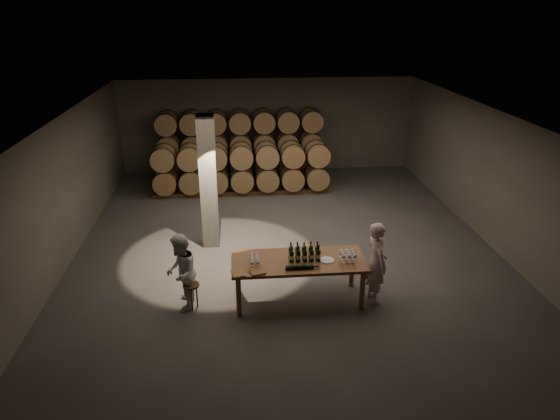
{
  "coord_description": "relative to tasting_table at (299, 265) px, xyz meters",
  "views": [
    {
      "loc": [
        -1.15,
        -10.97,
        5.49
      ],
      "look_at": [
        -0.17,
        -0.42,
        1.1
      ],
      "focal_mm": 32.0,
      "sensor_mm": 36.0,
      "label": 1
    }
  ],
  "objects": [
    {
      "name": "barrel_stack_back",
      "position": [
        -0.96,
        7.7,
        0.4
      ],
      "size": [
        5.48,
        0.95,
        2.31
      ],
      "color": "#50371B",
      "rests_on": "ground"
    },
    {
      "name": "person_man",
      "position": [
        1.5,
        -0.15,
        0.05
      ],
      "size": [
        0.49,
        0.67,
        1.69
      ],
      "primitive_type": "imported",
      "rotation": [
        0.0,
        0.0,
        1.71
      ],
      "color": "beige",
      "rests_on": "ground"
    },
    {
      "name": "barrel_stack_front",
      "position": [
        -0.96,
        6.3,
        0.03
      ],
      "size": [
        5.48,
        0.95,
        1.57
      ],
      "color": "#50371B",
      "rests_on": "ground"
    },
    {
      "name": "pen",
      "position": [
        -0.73,
        -0.41,
        0.11
      ],
      "size": [
        0.15,
        0.01,
        0.01
      ],
      "primitive_type": "cylinder",
      "rotation": [
        0.0,
        1.57,
        0.02
      ],
      "color": "black",
      "rests_on": "tasting_table"
    },
    {
      "name": "notebook_corner",
      "position": [
        -1.18,
        -0.43,
        0.12
      ],
      "size": [
        0.28,
        0.32,
        0.02
      ],
      "primitive_type": "cube",
      "rotation": [
        0.0,
        0.0,
        0.23
      ],
      "color": "olive",
      "rests_on": "tasting_table"
    },
    {
      "name": "person_woman",
      "position": [
        -2.26,
        -0.04,
        -0.03
      ],
      "size": [
        0.59,
        0.75,
        1.54
      ],
      "primitive_type": "imported",
      "rotation": [
        0.0,
        0.0,
        -1.58
      ],
      "color": "white",
      "rests_on": "ground"
    },
    {
      "name": "glass_cluster_left",
      "position": [
        -0.86,
        -0.1,
        0.23
      ],
      "size": [
        0.19,
        0.41,
        0.17
      ],
      "color": "silver",
      "rests_on": "tasting_table"
    },
    {
      "name": "stool",
      "position": [
        -2.08,
        -0.1,
        -0.36
      ],
      "size": [
        0.32,
        0.32,
        0.53
      ],
      "rotation": [
        0.0,
        0.0,
        0.05
      ],
      "color": "#50371B",
      "rests_on": "ground"
    },
    {
      "name": "room",
      "position": [
        -1.8,
        2.7,
        0.8
      ],
      "size": [
        12.0,
        12.0,
        12.0
      ],
      "color": "#4B4946",
      "rests_on": "ground"
    },
    {
      "name": "notebook_near",
      "position": [
        -0.82,
        -0.42,
        0.12
      ],
      "size": [
        0.31,
        0.28,
        0.03
      ],
      "primitive_type": "cube",
      "rotation": [
        0.0,
        0.0,
        0.28
      ],
      "color": "olive",
      "rests_on": "tasting_table"
    },
    {
      "name": "tasting_table",
      "position": [
        0.0,
        0.0,
        0.0
      ],
      "size": [
        2.6,
        1.1,
        0.9
      ],
      "color": "brown",
      "rests_on": "ground"
    },
    {
      "name": "glass_cluster_right",
      "position": [
        0.95,
        -0.07,
        0.23
      ],
      "size": [
        0.31,
        0.31,
        0.18
      ],
      "color": "silver",
      "rests_on": "tasting_table"
    },
    {
      "name": "bottle_cluster",
      "position": [
        0.11,
        0.01,
        0.23
      ],
      "size": [
        0.61,
        0.24,
        0.35
      ],
      "color": "black",
      "rests_on": "tasting_table"
    },
    {
      "name": "lying_bottles",
      "position": [
        -0.02,
        -0.36,
        0.15
      ],
      "size": [
        0.63,
        0.08,
        0.08
      ],
      "color": "black",
      "rests_on": "tasting_table"
    },
    {
      "name": "plate",
      "position": [
        0.54,
        -0.07,
        0.11
      ],
      "size": [
        0.29,
        0.29,
        0.02
      ],
      "primitive_type": "cylinder",
      "color": "white",
      "rests_on": "tasting_table"
    }
  ]
}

